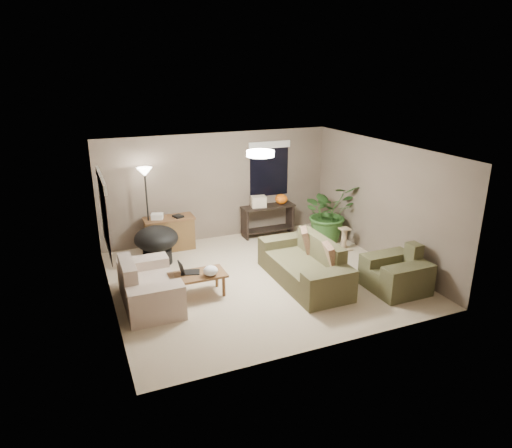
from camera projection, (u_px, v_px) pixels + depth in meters
name	position (u px, v px, depth m)	size (l,w,h in m)	color
room_shell	(260.00, 217.00, 8.49)	(5.50, 5.50, 5.50)	#C5B192
main_sofa	(305.00, 267.00, 8.66)	(0.95, 2.20, 0.85)	#48452B
throw_pillows	(318.00, 248.00, 8.64)	(0.40, 1.40, 0.47)	#8C7251
loveseat	(148.00, 288.00, 7.83)	(0.90, 1.60, 0.85)	beige
armchair	(396.00, 274.00, 8.35)	(0.95, 1.00, 0.85)	#4E4C2F
coffee_table	(198.00, 277.00, 8.10)	(1.00, 0.55, 0.42)	brown
laptop	(187.00, 270.00, 8.09)	(0.39, 0.32, 0.24)	black
plastic_bag	(211.00, 271.00, 7.99)	(0.26, 0.24, 0.18)	white
desk	(170.00, 233.00, 10.18)	(1.10, 0.50, 0.75)	brown
desk_papers	(162.00, 216.00, 9.98)	(0.72, 0.32, 0.12)	silver
console_table	(268.00, 218.00, 11.03)	(1.30, 0.40, 0.75)	black
pumpkin	(281.00, 199.00, 11.02)	(0.30, 0.30, 0.25)	orange
cardboard_box	(258.00, 202.00, 10.80)	(0.34, 0.26, 0.26)	beige
papasan_chair	(157.00, 242.00, 9.42)	(1.16, 1.16, 0.80)	black
floor_lamp	(145.00, 182.00, 9.59)	(0.32, 0.32, 1.91)	black
ceiling_fixture	(260.00, 154.00, 8.10)	(0.50, 0.50, 0.10)	white
houseplant	(328.00, 219.00, 10.66)	(1.24, 1.38, 1.08)	#2D5923
cat_scratching_post	(344.00, 240.00, 10.23)	(0.32, 0.32, 0.50)	tan
window_left	(103.00, 201.00, 7.58)	(0.05, 1.56, 1.33)	black
window_back	(269.00, 160.00, 10.95)	(1.06, 0.05, 1.33)	black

